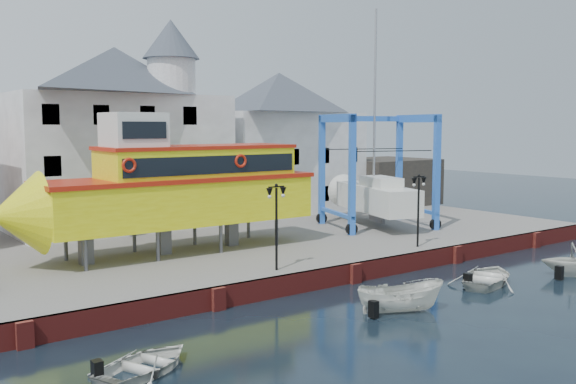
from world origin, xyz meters
TOP-DOWN VIEW (x-y plane):
  - ground at (0.00, 0.00)m, footprint 140.00×140.00m
  - hardstanding at (0.00, 11.00)m, footprint 44.00×22.00m
  - quay_wall at (-0.00, 0.10)m, footprint 44.00×0.47m
  - building_white_main at (-4.87, 18.39)m, footprint 14.00×8.30m
  - building_white_right at (9.00, 19.00)m, footprint 12.00×8.00m
  - shed_dark at (19.00, 17.00)m, footprint 8.00×7.00m
  - lamp_post_left at (-4.00, 1.20)m, footprint 1.12×0.32m
  - lamp_post_right at (6.00, 1.20)m, footprint 1.12×0.32m
  - tour_boat at (-6.61, 7.98)m, footprint 17.51×4.26m
  - travel_lift at (9.58, 8.77)m, footprint 8.20×10.11m
  - motorboat_a at (-1.84, -4.92)m, footprint 4.12×2.97m
  - motorboat_b at (5.38, -4.08)m, footprint 5.42×4.71m
  - motorboat_c at (10.51, -5.86)m, footprint 4.73×4.67m
  - motorboat_d at (-13.45, -4.72)m, footprint 4.50×3.91m

SIDE VIEW (x-z plane):
  - ground at x=0.00m, z-range 0.00..0.00m
  - motorboat_a at x=-1.84m, z-range -0.75..0.75m
  - motorboat_b at x=5.38m, z-range -0.47..0.47m
  - motorboat_c at x=10.51m, z-range -0.94..0.94m
  - motorboat_d at x=-13.45m, z-range -0.39..0.39m
  - hardstanding at x=0.00m, z-range 0.00..1.00m
  - quay_wall at x=0.00m, z-range 0.00..1.00m
  - shed_dark at x=19.00m, z-range 1.00..5.00m
  - travel_lift at x=9.58m, z-range -3.94..10.88m
  - lamp_post_left at x=-4.00m, z-range 2.07..6.27m
  - lamp_post_right at x=6.00m, z-range 2.07..6.27m
  - tour_boat at x=-6.61m, z-range 0.78..8.40m
  - building_white_right at x=9.00m, z-range 1.00..12.20m
  - building_white_main at x=-4.87m, z-range 0.34..14.34m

